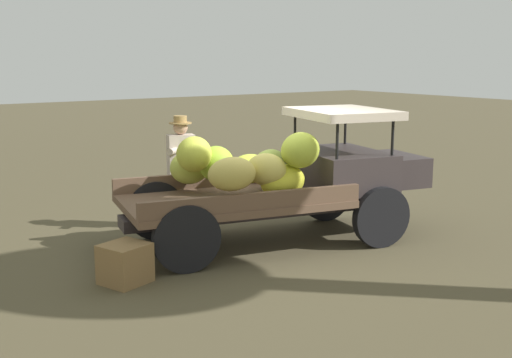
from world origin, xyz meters
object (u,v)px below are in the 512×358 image
(wooden_crate, at_px, (125,263))
(loose_banana_bunch, at_px, (212,201))
(farmer, at_px, (181,165))
(truck, at_px, (290,177))

(wooden_crate, relative_size, loose_banana_bunch, 0.83)
(wooden_crate, bearing_deg, farmer, 45.93)
(truck, bearing_deg, wooden_crate, -161.58)
(truck, relative_size, loose_banana_bunch, 7.81)
(truck, distance_m, farmer, 1.77)
(farmer, xyz_separation_m, loose_banana_bunch, (0.96, 0.70, -0.82))
(farmer, distance_m, wooden_crate, 2.60)
(farmer, relative_size, wooden_crate, 3.50)
(truck, xyz_separation_m, wooden_crate, (-2.66, -0.28, -0.69))
(wooden_crate, bearing_deg, truck, 6.02)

